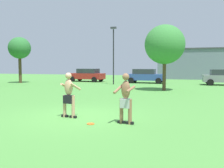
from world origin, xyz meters
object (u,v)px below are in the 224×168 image
object	(u,v)px
player_near	(126,97)
car_blue_mid_lot	(146,76)
tree_behind_players	(20,48)
lamp_post	(113,50)
frisbee	(91,124)
tree_left_field	(165,45)
player_in_black	(69,94)
car_red_near_post	(87,75)

from	to	relation	value
player_near	car_blue_mid_lot	size ratio (longest dim) A/B	0.40
car_blue_mid_lot	tree_behind_players	xyz separation A→B (m)	(-13.56, -4.10, 3.06)
player_near	lamp_post	distance (m)	17.79
frisbee	lamp_post	bearing A→B (deg)	104.62
car_blue_mid_lot	tree_left_field	size ratio (longest dim) A/B	0.84
player_near	lamp_post	xyz separation A→B (m)	(-5.57, 16.68, 2.71)
player_near	tree_left_field	distance (m)	12.09
player_in_black	tree_behind_players	world-z (taller)	tree_behind_players
player_in_black	tree_left_field	bearing A→B (deg)	78.00
car_red_near_post	lamp_post	xyz separation A→B (m)	(4.47, -3.48, 2.80)
lamp_post	tree_left_field	distance (m)	7.50
frisbee	car_blue_mid_lot	world-z (taller)	car_blue_mid_lot
tree_left_field	lamp_post	bearing A→B (deg)	139.28
tree_left_field	player_near	bearing A→B (deg)	-90.56
car_red_near_post	car_blue_mid_lot	xyz separation A→B (m)	(7.30, -0.41, 0.00)
frisbee	car_blue_mid_lot	size ratio (longest dim) A/B	0.06
car_red_near_post	tree_behind_players	distance (m)	8.30
frisbee	tree_behind_players	bearing A→B (deg)	133.40
player_near	player_in_black	world-z (taller)	player_near
player_near	frisbee	xyz separation A→B (m)	(-1.11, -0.41, -0.90)
player_near	car_blue_mid_lot	bearing A→B (deg)	97.89
player_in_black	lamp_post	bearing A→B (deg)	101.29
car_red_near_post	frisbee	bearing A→B (deg)	-66.54
player_near	player_in_black	xyz separation A→B (m)	(-2.31, 0.36, -0.00)
player_near	car_red_near_post	xyz separation A→B (m)	(-10.04, 20.15, -0.08)
player_near	tree_left_field	xyz separation A→B (m)	(0.12, 11.78, 2.69)
lamp_post	tree_left_field	world-z (taller)	lamp_post
player_in_black	car_blue_mid_lot	xyz separation A→B (m)	(-0.42, 19.39, -0.08)
car_blue_mid_lot	tree_left_field	distance (m)	8.90
player_in_black	tree_left_field	distance (m)	11.99
car_blue_mid_lot	tree_left_field	bearing A→B (deg)	-70.29
lamp_post	tree_behind_players	size ratio (longest dim) A/B	1.15
player_in_black	car_blue_mid_lot	size ratio (longest dim) A/B	0.40
player_in_black	tree_behind_players	xyz separation A→B (m)	(-13.98, 15.29, 2.98)
player_in_black	tree_left_field	world-z (taller)	tree_left_field
car_red_near_post	player_in_black	bearing A→B (deg)	-68.69
player_in_black	car_blue_mid_lot	distance (m)	19.39
player_near	car_red_near_post	size ratio (longest dim) A/B	0.39
player_near	car_blue_mid_lot	world-z (taller)	player_near
player_in_black	car_blue_mid_lot	world-z (taller)	player_in_black
lamp_post	car_blue_mid_lot	bearing A→B (deg)	47.26
tree_behind_players	car_blue_mid_lot	bearing A→B (deg)	16.81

